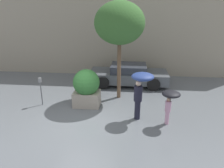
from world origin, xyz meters
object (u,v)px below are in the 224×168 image
at_px(person_child, 170,99).
at_px(parking_meter, 41,86).
at_px(planter_box, 86,87).
at_px(person_adult, 141,85).
at_px(parked_car_near, 128,75).
at_px(street_tree, 120,23).

xyz_separation_m(person_child, parking_meter, (-5.57, 1.29, -0.17)).
distance_m(planter_box, parking_meter, 2.10).
distance_m(person_adult, parked_car_near, 4.27).
bearing_deg(street_tree, planter_box, -141.67).
bearing_deg(parking_meter, person_child, -13.05).
relative_size(person_child, street_tree, 0.31).
xyz_separation_m(person_child, parked_car_near, (-1.66, 4.49, -0.54)).
bearing_deg(person_adult, street_tree, 123.02).
bearing_deg(person_child, parking_meter, -134.56).
relative_size(person_child, parked_car_near, 0.32).
xyz_separation_m(planter_box, street_tree, (1.39, 1.10, 2.70)).
height_order(person_adult, street_tree, street_tree).
relative_size(person_adult, person_child, 1.39).
relative_size(person_child, parking_meter, 1.07).
distance_m(person_adult, parking_meter, 4.60).
distance_m(street_tree, parking_meter, 4.55).
bearing_deg(person_child, street_tree, -171.77).
height_order(planter_box, person_adult, person_adult).
xyz_separation_m(parked_car_near, parking_meter, (-3.91, -3.20, 0.37)).
xyz_separation_m(planter_box, parked_car_near, (1.82, 3.08, -0.33)).
height_order(parked_car_near, parking_meter, parking_meter).
distance_m(planter_box, parked_car_near, 3.59).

